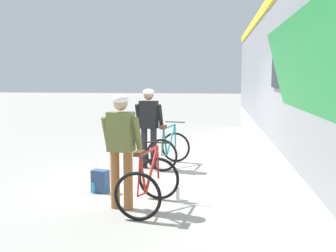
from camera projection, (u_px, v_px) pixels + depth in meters
name	position (u px, v px, depth m)	size (l,w,h in m)	color
ground_plane	(175.00, 180.00, 7.77)	(80.00, 80.00, 0.00)	gray
cyclist_near_in_dark	(149.00, 121.00, 8.67)	(0.65, 0.38, 1.76)	#232328
cyclist_far_in_olive	(121.00, 141.00, 5.99)	(0.65, 0.38, 1.76)	#935B2D
bicycle_near_teal	(169.00, 149.00, 8.92)	(0.90, 1.19, 0.99)	black
bicycle_far_red	(149.00, 184.00, 6.03)	(0.86, 1.16, 0.99)	black
backpack_on_platform	(100.00, 181.00, 6.95)	(0.28, 0.18, 0.40)	navy
water_bottle_near_the_bikes	(178.00, 193.00, 6.54)	(0.07, 0.07, 0.23)	silver
water_bottle_by_the_backpack	(94.00, 188.00, 6.91)	(0.07, 0.07, 0.19)	#338CCC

